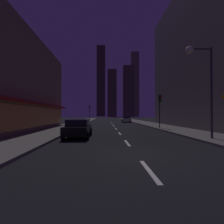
{
  "coord_description": "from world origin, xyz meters",
  "views": [
    {
      "loc": [
        -1.45,
        -7.27,
        1.84
      ],
      "look_at": [
        0.0,
        24.85,
        2.34
      ],
      "focal_mm": 26.09,
      "sensor_mm": 36.0,
      "label": 1
    }
  ],
  "objects": [
    {
      "name": "sidewalk_left",
      "position": [
        -7.0,
        32.0,
        0.07
      ],
      "size": [
        4.0,
        76.0,
        0.15
      ],
      "primitive_type": "cube",
      "color": "#605E59",
      "rests_on": "ground"
    },
    {
      "name": "fire_hydrant_far_left",
      "position": [
        -5.9,
        19.26,
        0.45
      ],
      "size": [
        0.42,
        0.3,
        0.65
      ],
      "color": "gold",
      "rests_on": "sidewalk_left"
    },
    {
      "name": "sidewalk_right",
      "position": [
        7.0,
        32.0,
        0.07
      ],
      "size": [
        4.0,
        76.0,
        0.15
      ],
      "primitive_type": "cube",
      "color": "#605E59",
      "rests_on": "ground"
    },
    {
      "name": "skyscraper_distant_slender",
      "position": [
        26.23,
        140.69,
        29.53
      ],
      "size": [
        7.0,
        5.52,
        59.05
      ],
      "primitive_type": "cube",
      "color": "#5F5A47",
      "rests_on": "ground"
    },
    {
      "name": "street_lamp_right",
      "position": [
        5.38,
        4.01,
        5.07
      ],
      "size": [
        1.96,
        0.56,
        6.58
      ],
      "color": "#38383D",
      "rests_on": "sidewalk_right"
    },
    {
      "name": "car_parked_near",
      "position": [
        -3.6,
        6.07,
        0.74
      ],
      "size": [
        1.98,
        4.24,
        1.45
      ],
      "color": "black",
      "rests_on": "ground"
    },
    {
      "name": "building_apartment_right",
      "position": [
        14.5,
        16.0,
        9.89
      ],
      "size": [
        11.0,
        20.0,
        19.77
      ],
      "primitive_type": "cube",
      "color": "slate",
      "rests_on": "ground"
    },
    {
      "name": "car_parked_far",
      "position": [
        3.6,
        30.66,
        0.74
      ],
      "size": [
        1.98,
        4.24,
        1.45
      ],
      "color": "silver",
      "rests_on": "ground"
    },
    {
      "name": "ground_plane",
      "position": [
        0.0,
        32.0,
        -0.05
      ],
      "size": [
        78.0,
        136.0,
        0.1
      ],
      "primitive_type": "cube",
      "color": "black"
    },
    {
      "name": "traffic_light_near_right",
      "position": [
        5.5,
        12.92,
        3.19
      ],
      "size": [
        0.32,
        0.48,
        4.2
      ],
      "color": "#2D2D2D",
      "rests_on": "sidewalk_right"
    },
    {
      "name": "lane_marking_center",
      "position": [
        0.0,
        13.6,
        0.01
      ],
      "size": [
        0.16,
        33.4,
        0.01
      ],
      "color": "silver",
      "rests_on": "ground"
    },
    {
      "name": "skyscraper_distant_mid",
      "position": [
        4.1,
        116.51,
        17.89
      ],
      "size": [
        6.68,
        7.3,
        35.77
      ],
      "primitive_type": "cube",
      "color": "#454234",
      "rests_on": "ground"
    },
    {
      "name": "traffic_light_far_left",
      "position": [
        -5.5,
        36.77,
        3.19
      ],
      "size": [
        0.32,
        0.48,
        4.2
      ],
      "color": "#2D2D2D",
      "rests_on": "sidewalk_left"
    },
    {
      "name": "skyscraper_distant_short",
      "position": [
        17.49,
        120.72,
        20.27
      ],
      "size": [
        8.6,
        5.31,
        40.54
      ],
      "primitive_type": "cube",
      "color": "#474435",
      "rests_on": "ground"
    },
    {
      "name": "skyscraper_distant_tall",
      "position": [
        -5.19,
        157.6,
        35.58
      ],
      "size": [
        8.56,
        7.64,
        71.15
      ],
      "primitive_type": "cube",
      "color": "#3B382C",
      "rests_on": "ground"
    }
  ]
}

